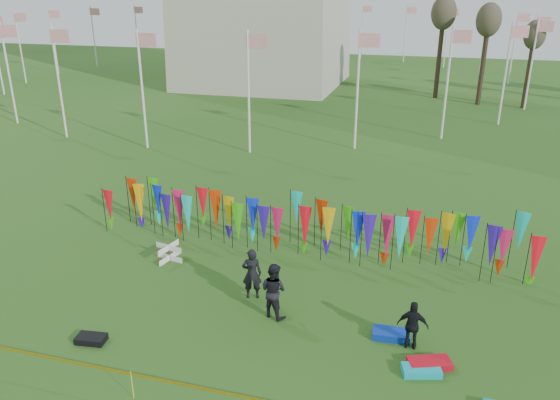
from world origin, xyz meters
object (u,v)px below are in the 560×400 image
(person_left, at_px, (252,274))
(kite_bag_turquoise, at_px, (421,370))
(person_mid, at_px, (274,290))
(kite_bag_black, at_px, (91,339))
(kite_bag_blue, at_px, (391,334))
(box_kite, at_px, (169,253))
(kite_bag_red, at_px, (429,364))
(person_right, at_px, (413,325))

(person_left, bearing_deg, kite_bag_turquoise, 139.24)
(person_mid, distance_m, kite_bag_black, 6.06)
(kite_bag_blue, relative_size, kite_bag_black, 1.28)
(box_kite, bearing_deg, person_mid, -26.95)
(box_kite, xyz_separation_m, kite_bag_blue, (9.28, -2.88, -0.24))
(kite_bag_turquoise, bearing_deg, person_left, 156.49)
(person_left, distance_m, kite_bag_red, 6.77)
(box_kite, relative_size, kite_bag_red, 0.58)
(person_right, relative_size, kite_bag_blue, 1.38)
(person_mid, relative_size, kite_bag_red, 1.57)
(box_kite, distance_m, kite_bag_black, 5.71)
(kite_bag_red, bearing_deg, box_kite, 158.99)
(person_right, distance_m, kite_bag_blue, 1.01)
(person_mid, bearing_deg, person_right, -165.78)
(person_right, xyz_separation_m, kite_bag_red, (0.59, -0.81, -0.70))
(box_kite, xyz_separation_m, person_mid, (5.27, -2.68, 0.62))
(box_kite, bearing_deg, kite_bag_red, -21.01)
(person_left, xyz_separation_m, kite_bag_red, (6.32, -2.28, -0.85))
(box_kite, relative_size, person_mid, 0.37)
(person_right, bearing_deg, person_left, -13.28)
(kite_bag_blue, bearing_deg, kite_bag_red, -43.37)
(person_left, relative_size, kite_bag_red, 1.53)
(person_mid, bearing_deg, kite_bag_blue, -161.84)
(person_right, bearing_deg, person_mid, -5.59)
(person_right, height_order, kite_bag_red, person_right)
(person_left, bearing_deg, kite_bag_red, 142.90)
(box_kite, bearing_deg, kite_bag_turquoise, -23.20)
(person_mid, xyz_separation_m, kite_bag_turquoise, (5.02, -1.73, -0.88))
(person_mid, height_order, kite_bag_blue, person_mid)
(box_kite, relative_size, person_right, 0.45)
(kite_bag_blue, relative_size, kite_bag_red, 0.93)
(kite_bag_black, bearing_deg, kite_bag_blue, 17.13)
(kite_bag_black, bearing_deg, person_right, 14.15)
(person_right, bearing_deg, kite_bag_turquoise, 108.55)
(person_mid, relative_size, kite_bag_turquoise, 1.79)
(box_kite, relative_size, kite_bag_blue, 0.62)
(person_mid, bearing_deg, box_kite, -6.00)
(box_kite, relative_size, kite_bag_turquoise, 0.67)
(box_kite, height_order, kite_bag_blue, box_kite)
(kite_bag_red, bearing_deg, person_right, 126.04)
(person_left, bearing_deg, person_right, 148.33)
(person_left, bearing_deg, kite_bag_black, 26.74)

